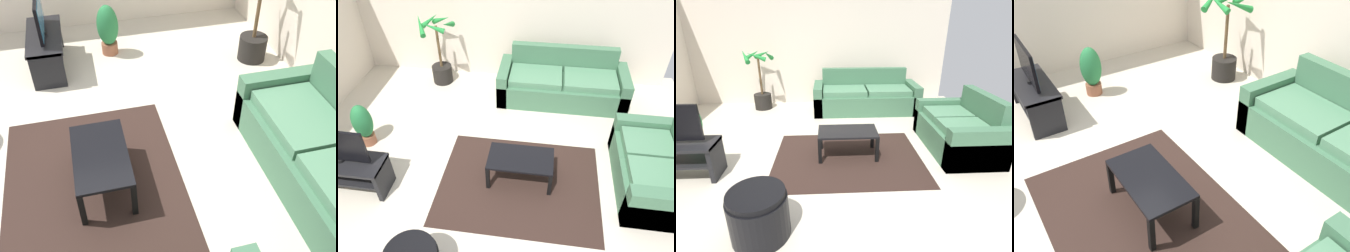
% 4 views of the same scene
% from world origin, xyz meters
% --- Properties ---
extents(ground_plane, '(6.60, 6.60, 0.00)m').
position_xyz_m(ground_plane, '(0.00, 0.00, 0.00)').
color(ground_plane, beige).
extents(wall_back, '(6.00, 0.06, 2.70)m').
position_xyz_m(wall_back, '(0.00, 3.00, 1.35)').
color(wall_back, beige).
rests_on(wall_back, ground).
extents(couch_main, '(2.27, 0.90, 0.90)m').
position_xyz_m(couch_main, '(1.03, 2.28, 0.30)').
color(couch_main, '#3F6B4C').
rests_on(couch_main, ground).
extents(tv_stand, '(1.10, 0.45, 0.49)m').
position_xyz_m(tv_stand, '(-1.80, -0.22, 0.32)').
color(tv_stand, black).
rests_on(tv_stand, ground).
extents(tv, '(0.85, 0.10, 0.52)m').
position_xyz_m(tv, '(-1.80, -0.22, 0.77)').
color(tv, black).
rests_on(tv, tv_stand).
extents(coffee_table, '(0.88, 0.50, 0.41)m').
position_xyz_m(coffee_table, '(0.49, 0.24, 0.35)').
color(coffee_table, black).
rests_on(coffee_table, ground).
extents(area_rug, '(2.20, 1.70, 0.01)m').
position_xyz_m(area_rug, '(0.49, 0.14, 0.00)').
color(area_rug, black).
rests_on(area_rug, ground).
extents(potted_palm, '(0.70, 0.66, 1.35)m').
position_xyz_m(potted_palm, '(-1.31, 2.55, 0.49)').
color(potted_palm, black).
rests_on(potted_palm, ground).
extents(potted_plant_small, '(0.30, 0.30, 0.72)m').
position_xyz_m(potted_plant_small, '(-1.96, 0.63, 0.38)').
color(potted_plant_small, brown).
rests_on(potted_plant_small, ground).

